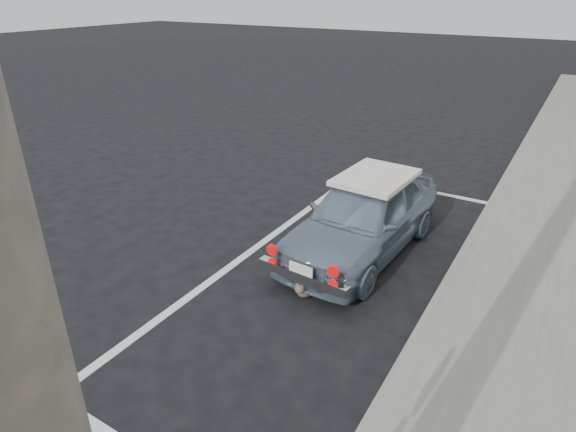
# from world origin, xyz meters

# --- Properties ---
(ground) EXTENTS (80.00, 80.00, 0.00)m
(ground) POSITION_xyz_m (0.00, 0.00, 0.00)
(ground) COLOR black
(ground) RESTS_ON ground
(sidewalk) EXTENTS (2.80, 40.00, 0.15)m
(sidewalk) POSITION_xyz_m (3.20, 2.00, 0.07)
(sidewalk) COLOR slate
(sidewalk) RESTS_ON ground
(pline_front) EXTENTS (3.00, 0.12, 0.01)m
(pline_front) POSITION_xyz_m (0.50, 6.50, 0.00)
(pline_front) COLOR silver
(pline_front) RESTS_ON ground
(pline_side) EXTENTS (0.12, 7.00, 0.01)m
(pline_side) POSITION_xyz_m (-0.90, 3.00, 0.00)
(pline_side) COLOR silver
(pline_side) RESTS_ON ground
(retro_coupe) EXTENTS (1.52, 3.38, 1.12)m
(retro_coupe) POSITION_xyz_m (0.48, 3.71, 0.57)
(retro_coupe) COLOR slate
(retro_coupe) RESTS_ON ground
(cat) EXTENTS (0.27, 0.49, 0.26)m
(cat) POSITION_xyz_m (0.36, 2.26, 0.12)
(cat) COLOR #665A4D
(cat) RESTS_ON ground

